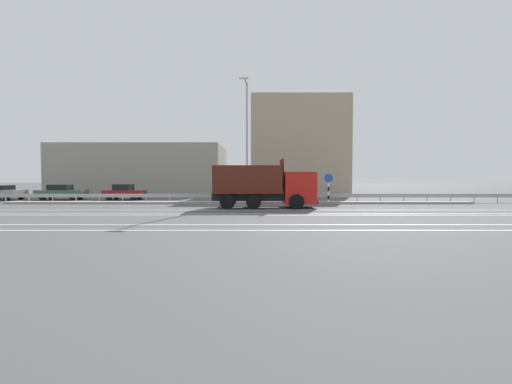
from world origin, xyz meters
TOP-DOWN VIEW (x-y plane):
  - ground_plane at (0.00, 0.00)m, footprint 320.00×320.00m
  - lane_strip_0 at (1.96, -2.96)m, footprint 70.63×0.16m
  - lane_strip_1 at (1.96, -5.47)m, footprint 70.63×0.16m
  - lane_strip_2 at (1.96, -6.22)m, footprint 70.63×0.16m
  - lane_strip_3 at (1.96, -10.32)m, footprint 70.63×0.16m
  - lane_strip_4 at (1.96, -12.01)m, footprint 70.63×0.16m
  - median_island at (0.00, 2.87)m, footprint 38.85×1.10m
  - median_guardrail at (0.00, 4.19)m, footprint 70.63×0.09m
  - dump_truck at (2.98, -1.15)m, footprint 7.46×2.78m
  - median_road_sign at (7.51, 2.87)m, footprint 0.83×0.16m
  - street_lamp_1 at (0.65, 2.83)m, footprint 0.72×2.13m
  - parked_car_1 at (-23.59, 7.79)m, footprint 4.14×2.26m
  - parked_car_2 at (-18.00, 8.26)m, footprint 4.71×1.98m
  - parked_car_3 at (-11.75, 8.34)m, footprint 3.91×1.95m
  - background_building_0 at (-13.96, 22.65)m, footprint 21.53×13.69m
  - background_building_1 at (7.08, 21.88)m, footprint 12.58×10.55m

SIDE VIEW (x-z plane):
  - ground_plane at x=0.00m, z-range 0.00..0.00m
  - lane_strip_0 at x=1.96m, z-range 0.00..0.01m
  - lane_strip_1 at x=1.96m, z-range 0.00..0.01m
  - lane_strip_2 at x=1.96m, z-range 0.00..0.01m
  - lane_strip_3 at x=1.96m, z-range 0.00..0.01m
  - lane_strip_4 at x=1.96m, z-range 0.00..0.01m
  - median_island at x=0.00m, z-range 0.00..0.18m
  - median_guardrail at x=0.00m, z-range 0.18..0.96m
  - parked_car_1 at x=-23.59m, z-range 0.01..1.48m
  - parked_car_2 at x=-18.00m, z-range 0.00..1.51m
  - parked_car_3 at x=-11.75m, z-range -0.01..1.54m
  - dump_truck at x=2.98m, z-range -0.43..3.06m
  - median_road_sign at x=7.51m, z-range 0.11..2.68m
  - background_building_0 at x=-13.96m, z-range 0.00..6.52m
  - street_lamp_1 at x=0.65m, z-range 0.48..10.62m
  - background_building_1 at x=7.08m, z-range 0.00..12.71m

